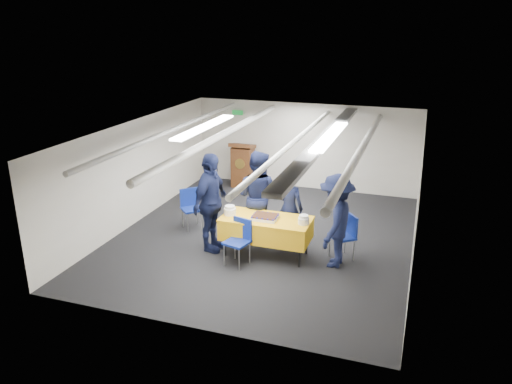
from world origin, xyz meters
TOP-DOWN VIEW (x-y plane):
  - ground at (0.00, 0.00)m, footprint 7.00×7.00m
  - room_shell at (0.09, 0.41)m, footprint 6.00×7.00m
  - serving_table at (0.30, -0.81)m, footprint 1.72×0.82m
  - sheet_cake at (0.29, -0.87)m, footprint 0.49×0.38m
  - plate_stack_left at (-0.43, -0.86)m, footprint 0.23×0.23m
  - plate_stack_right at (1.04, -0.86)m, footprint 0.21×0.21m
  - podium at (-1.60, 3.05)m, footprint 0.62×0.53m
  - chair_near at (-0.07, -1.29)m, footprint 0.51×0.51m
  - chair_right at (1.78, -0.44)m, footprint 0.59×0.59m
  - chair_left at (-1.69, -0.02)m, footprint 0.59×0.59m
  - sailor_a at (0.58, -0.20)m, footprint 0.60×0.42m
  - sailor_b at (-0.11, -0.15)m, footprint 1.01×0.84m
  - sailor_c at (-0.81, -0.91)m, footprint 0.58×1.19m
  - sailor_d at (1.62, -0.79)m, footprint 0.74×1.18m

SIDE VIEW (x-z plane):
  - ground at x=0.00m, z-range 0.00..0.00m
  - chair_near at x=-0.07m, z-range 0.10..0.97m
  - chair_right at x=1.78m, z-range 0.10..0.97m
  - chair_left at x=-1.69m, z-range 0.10..0.97m
  - serving_table at x=0.30m, z-range 0.17..0.94m
  - podium at x=-1.60m, z-range -0.01..1.24m
  - sailor_a at x=0.58m, z-range 0.00..1.57m
  - sheet_cake at x=0.29m, z-range 0.77..0.85m
  - plate_stack_right at x=1.04m, z-range 0.76..0.94m
  - plate_stack_left at x=-0.43m, z-range 0.76..0.94m
  - sailor_d at x=1.62m, z-range 0.00..1.76m
  - sailor_b at x=-0.11m, z-range 0.00..1.90m
  - sailor_c at x=-0.81m, z-range 0.00..1.97m
  - room_shell at x=0.09m, z-range 0.66..2.96m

